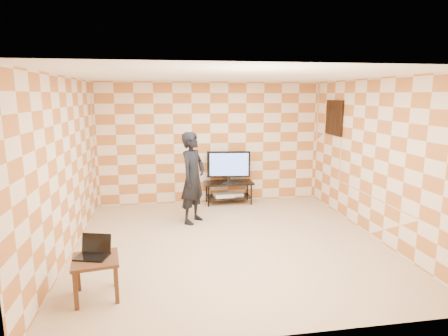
{
  "coord_description": "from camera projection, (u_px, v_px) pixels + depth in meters",
  "views": [
    {
      "loc": [
        -1.04,
        -5.77,
        2.42
      ],
      "look_at": [
        0.0,
        0.6,
        1.15
      ],
      "focal_mm": 30.0,
      "sensor_mm": 36.0,
      "label": 1
    }
  ],
  "objects": [
    {
      "name": "floor",
      "position": [
        230.0,
        243.0,
        6.22
      ],
      "size": [
        5.0,
        5.0,
        0.0
      ],
      "primitive_type": "plane",
      "color": "tan",
      "rests_on": "ground"
    },
    {
      "name": "wall_back",
      "position": [
        210.0,
        143.0,
        8.38
      ],
      "size": [
        5.0,
        0.02,
        2.7
      ],
      "primitive_type": "cube",
      "color": "beige",
      "rests_on": "ground"
    },
    {
      "name": "wall_front",
      "position": [
        277.0,
        209.0,
        3.54
      ],
      "size": [
        5.0,
        0.02,
        2.7
      ],
      "primitive_type": "cube",
      "color": "beige",
      "rests_on": "ground"
    },
    {
      "name": "wall_left",
      "position": [
        65.0,
        168.0,
        5.57
      ],
      "size": [
        0.02,
        5.0,
        2.7
      ],
      "primitive_type": "cube",
      "color": "beige",
      "rests_on": "ground"
    },
    {
      "name": "wall_right",
      "position": [
        375.0,
        159.0,
        6.36
      ],
      "size": [
        0.02,
        5.0,
        2.7
      ],
      "primitive_type": "cube",
      "color": "beige",
      "rests_on": "ground"
    },
    {
      "name": "ceiling",
      "position": [
        230.0,
        76.0,
        5.7
      ],
      "size": [
        5.0,
        5.0,
        0.02
      ],
      "primitive_type": "cube",
      "color": "white",
      "rests_on": "wall_back"
    },
    {
      "name": "wall_art",
      "position": [
        334.0,
        118.0,
        7.74
      ],
      "size": [
        0.04,
        0.72,
        0.72
      ],
      "color": "black",
      "rests_on": "wall_right"
    },
    {
      "name": "tv_stand",
      "position": [
        229.0,
        188.0,
        8.4
      ],
      "size": [
        1.09,
        0.49,
        0.5
      ],
      "color": "black",
      "rests_on": "floor"
    },
    {
      "name": "tv",
      "position": [
        229.0,
        165.0,
        8.3
      ],
      "size": [
        0.95,
        0.22,
        0.69
      ],
      "color": "black",
      "rests_on": "tv_stand"
    },
    {
      "name": "dvd_player",
      "position": [
        224.0,
        195.0,
        8.38
      ],
      "size": [
        0.46,
        0.35,
        0.07
      ],
      "primitive_type": "cube",
      "rotation": [
        0.0,
        0.0,
        0.1
      ],
      "color": "silver",
      "rests_on": "tv_stand"
    },
    {
      "name": "game_console",
      "position": [
        238.0,
        195.0,
        8.46
      ],
      "size": [
        0.25,
        0.19,
        0.05
      ],
      "primitive_type": "cube",
      "rotation": [
        0.0,
        0.0,
        0.09
      ],
      "color": "silver",
      "rests_on": "tv_stand"
    },
    {
      "name": "side_table",
      "position": [
        96.0,
        265.0,
        4.48
      ],
      "size": [
        0.61,
        0.61,
        0.5
      ],
      "color": "#3C2519",
      "rests_on": "floor"
    },
    {
      "name": "laptop",
      "position": [
        94.0,
        252.0,
        4.52
      ],
      "size": [
        0.44,
        0.38,
        0.25
      ],
      "color": "black",
      "rests_on": "side_table"
    },
    {
      "name": "person",
      "position": [
        193.0,
        178.0,
        7.08
      ],
      "size": [
        0.71,
        0.76,
        1.74
      ],
      "primitive_type": "imported",
      "rotation": [
        0.0,
        0.0,
        0.95
      ],
      "color": "black",
      "rests_on": "floor"
    }
  ]
}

